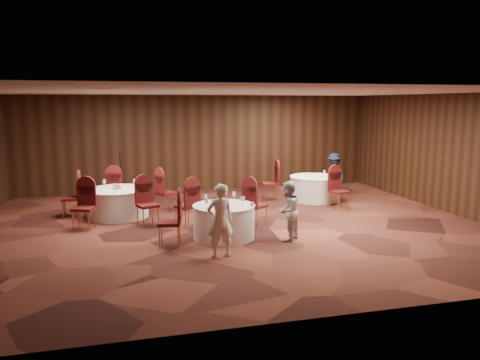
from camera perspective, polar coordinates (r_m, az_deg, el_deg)
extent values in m
plane|color=black|center=(11.33, -0.73, -5.70)|extent=(12.00, 12.00, 0.00)
plane|color=silver|center=(10.94, -0.77, 10.70)|extent=(12.00, 12.00, 0.00)
plane|color=black|center=(15.90, -5.00, 4.50)|extent=(12.00, 0.00, 12.00)
plane|color=black|center=(6.34, 9.94, -3.09)|extent=(12.00, 0.00, 12.00)
plane|color=black|center=(13.72, 24.43, 2.91)|extent=(0.00, 10.00, 10.00)
cylinder|color=white|center=(10.33, -1.97, -5.14)|extent=(1.34, 1.34, 0.72)
cylinder|color=white|center=(10.25, -1.99, -3.16)|extent=(1.37, 1.37, 0.03)
cylinder|color=white|center=(12.62, -14.66, -2.76)|extent=(1.56, 1.56, 0.72)
cylinder|color=white|center=(12.55, -14.73, -1.13)|extent=(1.59, 1.59, 0.03)
cylinder|color=white|center=(14.45, 9.05, -1.04)|extent=(1.48, 1.48, 0.72)
cylinder|color=white|center=(14.39, 9.08, 0.39)|extent=(1.51, 1.51, 0.03)
cylinder|color=silver|center=(10.37, -4.23, -2.92)|extent=(0.06, 0.06, 0.01)
cylinder|color=silver|center=(10.36, -4.23, -2.61)|extent=(0.01, 0.01, 0.11)
cone|color=silver|center=(10.34, -4.24, -2.04)|extent=(0.08, 0.08, 0.10)
cylinder|color=silver|center=(10.66, -0.74, -2.56)|extent=(0.06, 0.06, 0.01)
cylinder|color=silver|center=(10.65, -0.75, -2.26)|extent=(0.01, 0.01, 0.11)
cone|color=silver|center=(10.62, -0.75, -1.70)|extent=(0.08, 0.08, 0.10)
cylinder|color=silver|center=(9.75, -2.07, -3.71)|extent=(0.06, 0.06, 0.01)
cylinder|color=silver|center=(9.74, -2.07, -3.37)|extent=(0.01, 0.01, 0.11)
cone|color=silver|center=(9.72, -2.08, -2.77)|extent=(0.08, 0.08, 0.10)
cylinder|color=silver|center=(9.97, -4.06, -3.43)|extent=(0.06, 0.06, 0.01)
cylinder|color=silver|center=(9.96, -4.06, -3.11)|extent=(0.01, 0.01, 0.11)
cone|color=silver|center=(9.93, -4.07, -2.52)|extent=(0.08, 0.08, 0.10)
cylinder|color=silver|center=(10.14, 0.40, -3.19)|extent=(0.06, 0.06, 0.01)
cylinder|color=silver|center=(10.13, 0.40, -2.87)|extent=(0.01, 0.01, 0.11)
cone|color=silver|center=(10.11, 0.40, -2.28)|extent=(0.08, 0.08, 0.10)
cylinder|color=white|center=(9.69, -1.52, -3.77)|extent=(0.15, 0.15, 0.01)
sphere|color=#9E6B33|center=(9.68, -1.52, -3.53)|extent=(0.08, 0.08, 0.08)
cylinder|color=white|center=(10.18, 1.50, -3.12)|extent=(0.15, 0.15, 0.01)
sphere|color=#9E6B33|center=(10.17, 1.51, -2.90)|extent=(0.08, 0.08, 0.08)
cylinder|color=white|center=(10.70, 0.18, -2.50)|extent=(0.15, 0.15, 0.01)
sphere|color=#9E6B33|center=(10.69, 0.18, -2.28)|extent=(0.08, 0.08, 0.08)
cylinder|color=silver|center=(12.68, -12.73, -0.86)|extent=(0.06, 0.06, 0.01)
cylinder|color=silver|center=(12.67, -12.74, -0.60)|extent=(0.01, 0.01, 0.11)
cone|color=silver|center=(12.65, -12.75, -0.13)|extent=(0.08, 0.08, 0.10)
cylinder|color=silver|center=(12.85, -16.20, -0.87)|extent=(0.06, 0.06, 0.01)
cylinder|color=silver|center=(12.84, -16.21, -0.62)|extent=(0.01, 0.01, 0.11)
cone|color=silver|center=(12.82, -16.24, -0.15)|extent=(0.08, 0.08, 0.10)
cylinder|color=silver|center=(12.15, -15.05, -1.40)|extent=(0.06, 0.06, 0.01)
cylinder|color=silver|center=(12.14, -15.06, -1.13)|extent=(0.01, 0.01, 0.11)
cone|color=silver|center=(12.12, -15.08, -0.64)|extent=(0.08, 0.08, 0.10)
cylinder|color=olive|center=(12.54, -14.74, -0.92)|extent=(0.22, 0.22, 0.06)
sphere|color=#9E6B33|center=(12.55, -14.88, -0.64)|extent=(0.07, 0.07, 0.07)
sphere|color=#9E6B33|center=(12.51, -14.57, -0.66)|extent=(0.07, 0.07, 0.07)
cylinder|color=silver|center=(14.23, 10.23, 0.33)|extent=(0.06, 0.06, 0.01)
cylinder|color=silver|center=(14.22, 10.23, 0.56)|extent=(0.01, 0.01, 0.11)
cone|color=silver|center=(14.20, 10.24, 0.98)|extent=(0.08, 0.08, 0.10)
cylinder|color=black|center=(14.83, -14.23, -2.33)|extent=(0.24, 0.24, 0.02)
cylinder|color=black|center=(14.70, -14.34, 0.54)|extent=(0.02, 0.02, 1.48)
cylinder|color=black|center=(14.66, -14.46, 3.31)|extent=(0.04, 0.12, 0.04)
imported|color=white|center=(9.00, -2.43, -4.97)|extent=(0.56, 0.41, 1.44)
imported|color=silver|center=(10.13, 5.81, -3.80)|extent=(0.79, 0.80, 1.30)
imported|color=black|center=(15.43, 11.44, 0.74)|extent=(0.74, 0.98, 1.35)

